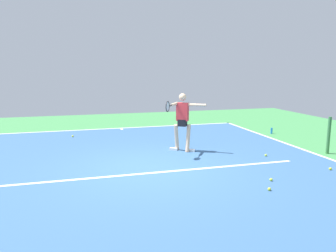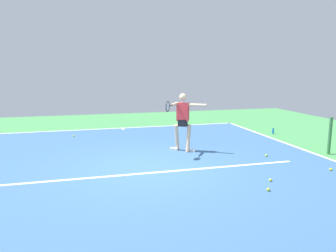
{
  "view_description": "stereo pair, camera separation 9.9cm",
  "coord_description": "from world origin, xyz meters",
  "px_view_note": "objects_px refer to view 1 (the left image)",
  "views": [
    {
      "loc": [
        1.62,
        7.39,
        2.39
      ],
      "look_at": [
        -0.64,
        -0.71,
        0.9
      ],
      "focal_mm": 34.37,
      "sensor_mm": 36.0,
      "label": 1
    },
    {
      "loc": [
        1.53,
        7.42,
        2.39
      ],
      "look_at": [
        -0.64,
        -0.71,
        0.9
      ],
      "focal_mm": 34.37,
      "sensor_mm": 36.0,
      "label": 2
    }
  ],
  "objects_px": {
    "net_post": "(329,135)",
    "tennis_ball_near_service_line": "(271,180)",
    "tennis_ball_near_player": "(330,169)",
    "tennis_ball_far_corner": "(73,136)",
    "tennis_ball_centre_court": "(269,189)",
    "water_bottle": "(272,131)",
    "tennis_ball_by_sideline": "(266,155)",
    "tennis_player": "(182,118)"
  },
  "relations": [
    {
      "from": "tennis_ball_centre_court",
      "to": "tennis_ball_near_player",
      "type": "bearing_deg",
      "value": -160.31
    },
    {
      "from": "tennis_ball_far_corner",
      "to": "net_post",
      "type": "bearing_deg",
      "value": 148.48
    },
    {
      "from": "tennis_ball_centre_court",
      "to": "tennis_ball_near_service_line",
      "type": "height_order",
      "value": "same"
    },
    {
      "from": "net_post",
      "to": "tennis_ball_far_corner",
      "type": "xyz_separation_m",
      "value": [
        7.08,
        -4.34,
        -0.5
      ]
    },
    {
      "from": "tennis_player",
      "to": "tennis_ball_near_service_line",
      "type": "relative_size",
      "value": 26.02
    },
    {
      "from": "tennis_ball_centre_court",
      "to": "tennis_ball_near_service_line",
      "type": "relative_size",
      "value": 1.0
    },
    {
      "from": "tennis_ball_centre_court",
      "to": "tennis_ball_by_sideline",
      "type": "relative_size",
      "value": 1.0
    },
    {
      "from": "water_bottle",
      "to": "tennis_player",
      "type": "bearing_deg",
      "value": 21.43
    },
    {
      "from": "tennis_ball_by_sideline",
      "to": "tennis_ball_far_corner",
      "type": "xyz_separation_m",
      "value": [
        5.21,
        -4.13,
        0.0
      ]
    },
    {
      "from": "tennis_ball_near_player",
      "to": "tennis_player",
      "type": "bearing_deg",
      "value": -43.11
    },
    {
      "from": "tennis_ball_centre_court",
      "to": "tennis_ball_far_corner",
      "type": "distance_m",
      "value": 7.48
    },
    {
      "from": "net_post",
      "to": "tennis_ball_by_sideline",
      "type": "distance_m",
      "value": 1.94
    },
    {
      "from": "tennis_ball_by_sideline",
      "to": "tennis_ball_near_player",
      "type": "xyz_separation_m",
      "value": [
        -0.8,
        1.51,
        0.0
      ]
    },
    {
      "from": "tennis_ball_by_sideline",
      "to": "net_post",
      "type": "bearing_deg",
      "value": 173.45
    },
    {
      "from": "tennis_ball_by_sideline",
      "to": "tennis_ball_near_player",
      "type": "relative_size",
      "value": 1.0
    },
    {
      "from": "tennis_ball_centre_court",
      "to": "water_bottle",
      "type": "relative_size",
      "value": 0.3
    },
    {
      "from": "net_post",
      "to": "tennis_ball_centre_court",
      "type": "relative_size",
      "value": 16.21
    },
    {
      "from": "tennis_ball_centre_court",
      "to": "water_bottle",
      "type": "distance_m",
      "value": 6.07
    },
    {
      "from": "tennis_ball_near_player",
      "to": "water_bottle",
      "type": "relative_size",
      "value": 0.3
    },
    {
      "from": "tennis_ball_centre_court",
      "to": "tennis_ball_near_service_line",
      "type": "distance_m",
      "value": 0.6
    },
    {
      "from": "tennis_player",
      "to": "tennis_ball_near_service_line",
      "type": "distance_m",
      "value": 3.3
    },
    {
      "from": "tennis_player",
      "to": "tennis_ball_near_player",
      "type": "height_order",
      "value": "tennis_player"
    },
    {
      "from": "tennis_ball_near_service_line",
      "to": "tennis_ball_far_corner",
      "type": "bearing_deg",
      "value": -54.68
    },
    {
      "from": "tennis_player",
      "to": "tennis_ball_centre_court",
      "type": "bearing_deg",
      "value": 134.95
    },
    {
      "from": "tennis_player",
      "to": "tennis_ball_centre_court",
      "type": "relative_size",
      "value": 26.02
    },
    {
      "from": "net_post",
      "to": "tennis_ball_near_player",
      "type": "relative_size",
      "value": 16.21
    },
    {
      "from": "tennis_ball_centre_court",
      "to": "water_bottle",
      "type": "bearing_deg",
      "value": -123.57
    },
    {
      "from": "tennis_ball_near_player",
      "to": "water_bottle",
      "type": "xyz_separation_m",
      "value": [
        -1.19,
        -4.28,
        0.08
      ]
    },
    {
      "from": "tennis_ball_by_sideline",
      "to": "tennis_ball_near_player",
      "type": "distance_m",
      "value": 1.71
    },
    {
      "from": "net_post",
      "to": "water_bottle",
      "type": "relative_size",
      "value": 4.86
    },
    {
      "from": "tennis_ball_centre_court",
      "to": "tennis_ball_far_corner",
      "type": "relative_size",
      "value": 1.0
    },
    {
      "from": "tennis_ball_near_service_line",
      "to": "net_post",
      "type": "bearing_deg",
      "value": -151.04
    },
    {
      "from": "tennis_player",
      "to": "net_post",
      "type": "bearing_deg",
      "value": -165.99
    },
    {
      "from": "tennis_ball_by_sideline",
      "to": "tennis_ball_near_service_line",
      "type": "xyz_separation_m",
      "value": [
        1.01,
        1.8,
        0.0
      ]
    },
    {
      "from": "net_post",
      "to": "tennis_ball_near_service_line",
      "type": "height_order",
      "value": "net_post"
    },
    {
      "from": "tennis_ball_centre_court",
      "to": "tennis_ball_near_player",
      "type": "height_order",
      "value": "same"
    },
    {
      "from": "net_post",
      "to": "tennis_ball_by_sideline",
      "type": "xyz_separation_m",
      "value": [
        1.86,
        -0.21,
        -0.5
      ]
    },
    {
      "from": "net_post",
      "to": "tennis_ball_near_service_line",
      "type": "bearing_deg",
      "value": 28.96
    },
    {
      "from": "tennis_ball_centre_court",
      "to": "tennis_ball_by_sideline",
      "type": "height_order",
      "value": "same"
    },
    {
      "from": "tennis_ball_by_sideline",
      "to": "tennis_ball_near_service_line",
      "type": "bearing_deg",
      "value": 60.76
    },
    {
      "from": "net_post",
      "to": "water_bottle",
      "type": "bearing_deg",
      "value": -92.42
    },
    {
      "from": "tennis_ball_far_corner",
      "to": "water_bottle",
      "type": "bearing_deg",
      "value": 169.3
    }
  ]
}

